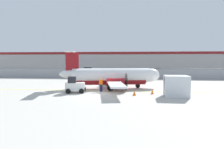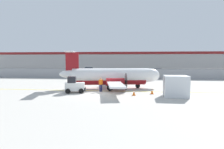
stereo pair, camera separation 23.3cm
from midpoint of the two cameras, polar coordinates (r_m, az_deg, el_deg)
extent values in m
plane|color=#BCB7AD|center=(22.85, -4.56, -5.46)|extent=(140.00, 140.00, 0.00)
cube|color=yellow|center=(24.79, -3.71, -4.68)|extent=(84.00, 0.20, 0.01)
cube|color=gray|center=(40.45, 0.11, 0.20)|extent=(98.00, 0.04, 2.00)
cylinder|color=slate|center=(40.39, 0.11, 1.68)|extent=(98.00, 0.10, 0.10)
cube|color=#38383A|center=(51.94, 1.41, 0.04)|extent=(98.00, 17.00, 0.12)
cube|color=#BCB7B2|center=(70.26, 2.62, 3.73)|extent=(91.00, 8.00, 6.50)
cube|color=maroon|center=(66.31, 2.43, 6.17)|extent=(91.00, 0.20, 0.80)
cylinder|color=white|center=(26.68, -0.47, -0.26)|extent=(10.44, 3.80, 1.90)
ellipsoid|color=white|center=(27.62, 10.76, -0.19)|extent=(2.67, 2.22, 1.80)
ellipsoid|color=white|center=(26.80, -12.05, 0.09)|extent=(3.04, 1.57, 1.05)
cylinder|color=maroon|center=(26.73, -0.47, -1.38)|extent=(9.33, 3.19, 1.48)
cube|color=white|center=(26.74, -0.26, -1.48)|extent=(4.58, 16.02, 0.18)
cylinder|color=maroon|center=(29.33, -0.28, -0.98)|extent=(2.33, 1.30, 0.90)
cone|color=black|center=(29.45, 1.95, -0.96)|extent=(0.52, 0.52, 0.44)
cylinder|color=#262626|center=(29.47, 2.24, -0.96)|extent=(0.43, 2.07, 2.10)
cylinder|color=maroon|center=(24.18, 0.71, -2.08)|extent=(2.33, 1.30, 0.90)
cone|color=black|center=(24.32, 3.41, -2.06)|extent=(0.52, 0.52, 0.44)
cylinder|color=#262626|center=(24.34, 3.76, -2.05)|extent=(0.43, 2.07, 2.10)
cube|color=maroon|center=(26.71, -11.54, 2.99)|extent=(1.70, 0.50, 3.10)
cube|color=white|center=(26.74, -11.87, 6.30)|extent=(1.98, 4.92, 0.14)
cylinder|color=#59595B|center=(27.29, 7.13, -2.23)|extent=(0.16, 0.16, 0.97)
cylinder|color=black|center=(27.35, 7.12, -3.24)|extent=(0.63, 0.33, 0.60)
cylinder|color=#59595B|center=(28.94, -1.40, -1.75)|extent=(0.16, 0.16, 0.90)
cylinder|color=black|center=(28.99, -1.40, -2.63)|extent=(0.79, 0.36, 0.76)
cylinder|color=#59595B|center=(24.56, -0.78, -2.82)|extent=(0.16, 0.16, 0.90)
cylinder|color=black|center=(24.62, -0.78, -3.85)|extent=(0.79, 0.36, 0.76)
cube|color=silver|center=(23.65, -10.74, -3.40)|extent=(2.37, 1.51, 0.90)
cube|color=black|center=(23.60, -11.61, -1.47)|extent=(1.08, 1.16, 0.70)
cube|color=black|center=(23.61, -7.94, -4.11)|extent=(0.37, 1.11, 0.30)
cylinder|color=black|center=(24.25, -8.82, -4.26)|extent=(0.58, 0.29, 0.56)
cylinder|color=black|center=(23.07, -9.00, -4.70)|extent=(0.58, 0.29, 0.56)
cylinder|color=black|center=(24.39, -12.35, -4.26)|extent=(0.58, 0.29, 0.56)
cylinder|color=black|center=(23.21, -12.71, -4.69)|extent=(0.58, 0.29, 0.56)
cylinder|color=#191E4C|center=(24.23, -3.21, -3.88)|extent=(0.22, 0.22, 0.85)
cylinder|color=#191E4C|center=(24.15, -3.63, -3.91)|extent=(0.22, 0.22, 0.85)
cylinder|color=orange|center=(24.10, -3.43, -2.19)|extent=(0.48, 0.48, 0.60)
cylinder|color=orange|center=(24.20, -2.96, -2.09)|extent=(0.14, 0.14, 0.55)
cylinder|color=orange|center=(24.00, -3.90, -2.14)|extent=(0.14, 0.14, 0.55)
sphere|color=tan|center=(24.05, -3.43, -1.14)|extent=(0.22, 0.22, 0.22)
cube|color=silver|center=(21.74, 17.60, -3.20)|extent=(2.44, 2.05, 2.20)
cube|color=#333338|center=(21.74, 17.60, -3.20)|extent=(2.44, 0.13, 2.20)
cube|color=orange|center=(21.75, 6.11, -5.90)|extent=(0.36, 0.36, 0.04)
cone|color=orange|center=(21.70, 6.12, -5.07)|extent=(0.28, 0.28, 0.60)
cylinder|color=white|center=(21.69, 6.12, -4.86)|extent=(0.17, 0.17, 0.08)
cube|color=orange|center=(22.99, 11.16, -5.41)|extent=(0.36, 0.36, 0.04)
cone|color=orange|center=(22.94, 11.18, -4.62)|extent=(0.28, 0.28, 0.60)
cylinder|color=white|center=(22.93, 11.18, -4.43)|extent=(0.17, 0.17, 0.08)
cube|color=silver|center=(50.37, -14.99, 0.55)|extent=(4.30, 1.97, 0.80)
cube|color=#262D38|center=(50.28, -14.84, 1.32)|extent=(2.30, 1.70, 0.56)
cylinder|color=black|center=(49.97, -16.82, 0.11)|extent=(0.61, 0.24, 0.60)
cylinder|color=black|center=(51.67, -16.17, 0.26)|extent=(0.61, 0.24, 0.60)
cylinder|color=black|center=(49.13, -13.73, 0.11)|extent=(0.61, 0.24, 0.60)
cylinder|color=black|center=(50.86, -13.17, 0.25)|extent=(0.61, 0.24, 0.60)
cube|color=slate|center=(59.55, -7.15, 1.20)|extent=(4.29, 1.94, 0.80)
cube|color=#262D38|center=(59.49, -7.01, 1.85)|extent=(2.29, 1.68, 0.56)
cylinder|color=black|center=(58.94, -8.64, 0.84)|extent=(0.61, 0.23, 0.60)
cylinder|color=black|center=(60.70, -8.31, 0.94)|extent=(0.61, 0.23, 0.60)
cylinder|color=black|center=(58.45, -5.95, 0.84)|extent=(0.61, 0.23, 0.60)
cylinder|color=black|center=(60.23, -5.69, 0.94)|extent=(0.61, 0.23, 0.60)
cube|color=red|center=(49.75, -3.94, 0.64)|extent=(4.36, 2.14, 0.80)
cube|color=#262D38|center=(49.67, -3.78, 1.42)|extent=(2.35, 1.78, 0.56)
cylinder|color=black|center=(49.32, -5.79, 0.22)|extent=(0.62, 0.26, 0.60)
cylinder|color=black|center=(51.03, -5.17, 0.36)|extent=(0.62, 0.26, 0.60)
cylinder|color=black|center=(48.54, -2.65, 0.17)|extent=(0.62, 0.26, 0.60)
cylinder|color=black|center=(50.28, -2.13, 0.32)|extent=(0.62, 0.26, 0.60)
cube|color=#19662D|center=(46.94, -0.41, 0.43)|extent=(4.25, 1.82, 0.80)
cube|color=#262D38|center=(46.91, -0.60, 1.26)|extent=(2.24, 1.62, 0.56)
cylinder|color=black|center=(47.76, 1.35, 0.11)|extent=(0.61, 0.22, 0.60)
cylinder|color=black|center=(45.97, 1.23, -0.05)|extent=(0.61, 0.22, 0.60)
cylinder|color=black|center=(47.99, -1.99, 0.13)|extent=(0.61, 0.22, 0.60)
cylinder|color=black|center=(46.21, -2.24, -0.03)|extent=(0.61, 0.22, 0.60)
cube|color=silver|center=(48.80, 7.49, 0.54)|extent=(4.22, 1.76, 0.80)
cube|color=#262D38|center=(48.76, 7.67, 1.34)|extent=(2.22, 1.59, 0.56)
cylinder|color=black|center=(47.92, 5.82, 0.11)|extent=(0.60, 0.21, 0.60)
cylinder|color=black|center=(49.72, 5.86, 0.25)|extent=(0.60, 0.21, 0.60)
cylinder|color=black|center=(47.96, 9.17, 0.08)|extent=(0.60, 0.21, 0.60)
cylinder|color=black|center=(49.75, 9.08, 0.22)|extent=(0.60, 0.21, 0.60)
cube|color=#19662D|center=(52.38, 12.06, 0.73)|extent=(4.39, 2.25, 0.80)
cube|color=#262D38|center=(52.38, 12.23, 1.48)|extent=(2.39, 1.84, 0.56)
cylinder|color=black|center=(51.21, 10.77, 0.32)|extent=(0.62, 0.28, 0.60)
cylinder|color=black|center=(52.96, 10.35, 0.45)|extent=(0.62, 0.28, 0.60)
cylinder|color=black|center=(51.89, 13.79, 0.32)|extent=(0.62, 0.28, 0.60)
cylinder|color=black|center=(53.62, 13.28, 0.45)|extent=(0.62, 0.28, 0.60)
cube|color=silver|center=(46.96, 17.83, 0.23)|extent=(4.20, 1.71, 0.80)
cube|color=#262D38|center=(46.89, 17.67, 1.06)|extent=(2.20, 1.56, 0.56)
cylinder|color=black|center=(48.17, 19.23, -0.09)|extent=(0.60, 0.20, 0.60)
cylinder|color=black|center=(46.42, 19.74, -0.25)|extent=(0.60, 0.20, 0.60)
cylinder|color=black|center=(47.60, 15.95, -0.06)|extent=(0.60, 0.20, 0.60)
cylinder|color=black|center=(45.83, 16.34, -0.23)|extent=(0.60, 0.20, 0.60)
camera|label=1|loc=(0.12, -90.24, -0.02)|focal=32.00mm
camera|label=2|loc=(0.12, 89.76, 0.02)|focal=32.00mm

